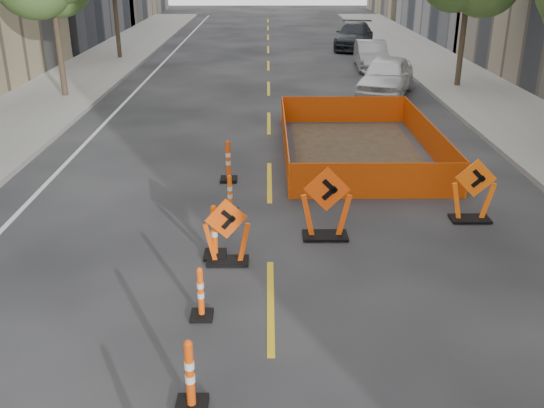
{
  "coord_description": "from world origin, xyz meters",
  "views": [
    {
      "loc": [
        -0.04,
        -4.88,
        5.5
      ],
      "look_at": [
        0.04,
        5.8,
        1.1
      ],
      "focal_mm": 40.0,
      "sensor_mm": 36.0,
      "label": 1
    }
  ],
  "objects_px": {
    "channelizer_6": "(230,194)",
    "parked_car_mid": "(371,55)",
    "channelizer_5": "(214,231)",
    "chevron_sign_left": "(227,231)",
    "channelizer_4": "(201,293)",
    "chevron_sign_right": "(474,190)",
    "parked_car_near": "(386,76)",
    "channelizer_3": "(190,375)",
    "chevron_sign_center": "(326,203)",
    "channelizer_7": "(228,161)",
    "parked_car_far": "(354,36)"
  },
  "relations": [
    {
      "from": "channelizer_6",
      "to": "parked_car_mid",
      "type": "height_order",
      "value": "parked_car_mid"
    },
    {
      "from": "channelizer_5",
      "to": "chevron_sign_left",
      "type": "relative_size",
      "value": 0.81
    },
    {
      "from": "chevron_sign_left",
      "to": "channelizer_5",
      "type": "bearing_deg",
      "value": 122.22
    },
    {
      "from": "channelizer_4",
      "to": "chevron_sign_right",
      "type": "distance_m",
      "value": 6.82
    },
    {
      "from": "chevron_sign_right",
      "to": "parked_car_near",
      "type": "height_order",
      "value": "parked_car_near"
    },
    {
      "from": "parked_car_mid",
      "to": "channelizer_3",
      "type": "bearing_deg",
      "value": -101.46
    },
    {
      "from": "channelizer_3",
      "to": "channelizer_6",
      "type": "height_order",
      "value": "channelizer_3"
    },
    {
      "from": "channelizer_6",
      "to": "chevron_sign_left",
      "type": "height_order",
      "value": "chevron_sign_left"
    },
    {
      "from": "channelizer_3",
      "to": "channelizer_5",
      "type": "distance_m",
      "value": 4.32
    },
    {
      "from": "channelizer_6",
      "to": "parked_car_near",
      "type": "relative_size",
      "value": 0.2
    },
    {
      "from": "channelizer_4",
      "to": "chevron_sign_center",
      "type": "xyz_separation_m",
      "value": [
        2.29,
        3.01,
        0.33
      ]
    },
    {
      "from": "channelizer_7",
      "to": "parked_car_near",
      "type": "relative_size",
      "value": 0.23
    },
    {
      "from": "channelizer_4",
      "to": "channelizer_5",
      "type": "relative_size",
      "value": 0.84
    },
    {
      "from": "channelizer_5",
      "to": "chevron_sign_right",
      "type": "height_order",
      "value": "chevron_sign_right"
    },
    {
      "from": "chevron_sign_right",
      "to": "parked_car_far",
      "type": "distance_m",
      "value": 26.87
    },
    {
      "from": "parked_car_near",
      "to": "channelizer_7",
      "type": "bearing_deg",
      "value": -100.49
    },
    {
      "from": "channelizer_5",
      "to": "parked_car_mid",
      "type": "distance_m",
      "value": 22.32
    },
    {
      "from": "channelizer_4",
      "to": "channelizer_7",
      "type": "bearing_deg",
      "value": 89.46
    },
    {
      "from": "channelizer_4",
      "to": "parked_car_near",
      "type": "bearing_deg",
      "value": 70.29
    },
    {
      "from": "parked_car_near",
      "to": "parked_car_far",
      "type": "xyz_separation_m",
      "value": [
        0.5,
        13.82,
        -0.02
      ]
    },
    {
      "from": "chevron_sign_right",
      "to": "chevron_sign_center",
      "type": "bearing_deg",
      "value": -159.37
    },
    {
      "from": "chevron_sign_right",
      "to": "parked_car_far",
      "type": "relative_size",
      "value": 0.27
    },
    {
      "from": "chevron_sign_center",
      "to": "parked_car_far",
      "type": "height_order",
      "value": "parked_car_far"
    },
    {
      "from": "parked_car_mid",
      "to": "parked_car_far",
      "type": "bearing_deg",
      "value": 91.85
    },
    {
      "from": "channelizer_5",
      "to": "channelizer_3",
      "type": "bearing_deg",
      "value": -89.47
    },
    {
      "from": "channelizer_3",
      "to": "channelizer_7",
      "type": "height_order",
      "value": "channelizer_7"
    },
    {
      "from": "channelizer_6",
      "to": "chevron_sign_center",
      "type": "xyz_separation_m",
      "value": [
        2.06,
        -1.31,
        0.32
      ]
    },
    {
      "from": "parked_car_near",
      "to": "chevron_sign_center",
      "type": "bearing_deg",
      "value": -85.76
    },
    {
      "from": "channelizer_3",
      "to": "chevron_sign_left",
      "type": "distance_m",
      "value": 4.07
    },
    {
      "from": "chevron_sign_right",
      "to": "parked_car_mid",
      "type": "relative_size",
      "value": 0.34
    },
    {
      "from": "channelizer_7",
      "to": "parked_car_far",
      "type": "xyz_separation_m",
      "value": [
        6.5,
        24.25,
        0.24
      ]
    },
    {
      "from": "channelizer_6",
      "to": "parked_car_far",
      "type": "xyz_separation_m",
      "value": [
        6.33,
        26.41,
        0.32
      ]
    },
    {
      "from": "chevron_sign_left",
      "to": "chevron_sign_center",
      "type": "bearing_deg",
      "value": 16.08
    },
    {
      "from": "channelizer_5",
      "to": "parked_car_far",
      "type": "relative_size",
      "value": 0.2
    },
    {
      "from": "parked_car_near",
      "to": "parked_car_mid",
      "type": "bearing_deg",
      "value": 105.79
    },
    {
      "from": "chevron_sign_right",
      "to": "channelizer_4",
      "type": "bearing_deg",
      "value": -139.27
    },
    {
      "from": "channelizer_3",
      "to": "chevron_sign_center",
      "type": "height_order",
      "value": "chevron_sign_center"
    },
    {
      "from": "channelizer_5",
      "to": "chevron_sign_center",
      "type": "distance_m",
      "value": 2.41
    },
    {
      "from": "chevron_sign_center",
      "to": "parked_car_near",
      "type": "relative_size",
      "value": 0.33
    },
    {
      "from": "chevron_sign_right",
      "to": "parked_car_mid",
      "type": "distance_m",
      "value": 19.67
    },
    {
      "from": "channelizer_4",
      "to": "chevron_sign_left",
      "type": "distance_m",
      "value": 1.94
    },
    {
      "from": "parked_car_near",
      "to": "channelizer_4",
      "type": "bearing_deg",
      "value": -90.3
    },
    {
      "from": "channelizer_5",
      "to": "chevron_sign_center",
      "type": "relative_size",
      "value": 0.7
    },
    {
      "from": "chevron_sign_center",
      "to": "chevron_sign_right",
      "type": "bearing_deg",
      "value": 16.79
    },
    {
      "from": "parked_car_near",
      "to": "parked_car_far",
      "type": "relative_size",
      "value": 0.87
    },
    {
      "from": "chevron_sign_right",
      "to": "channelizer_7",
      "type": "bearing_deg",
      "value": 160.92
    },
    {
      "from": "channelizer_6",
      "to": "chevron_sign_right",
      "type": "relative_size",
      "value": 0.64
    },
    {
      "from": "chevron_sign_right",
      "to": "parked_car_near",
      "type": "xyz_separation_m",
      "value": [
        0.45,
        13.03,
        0.08
      ]
    },
    {
      "from": "channelizer_4",
      "to": "chevron_sign_right",
      "type": "relative_size",
      "value": 0.63
    },
    {
      "from": "channelizer_4",
      "to": "chevron_sign_center",
      "type": "bearing_deg",
      "value": 52.78
    }
  ]
}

